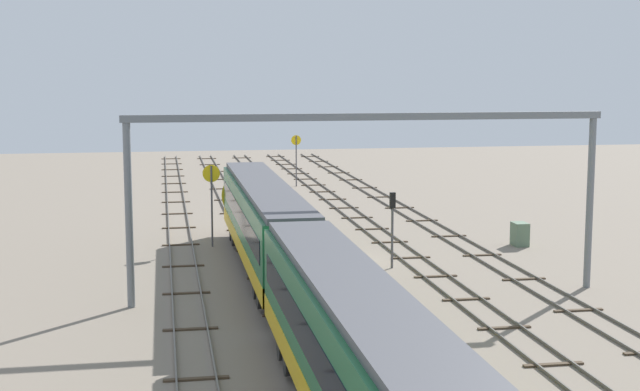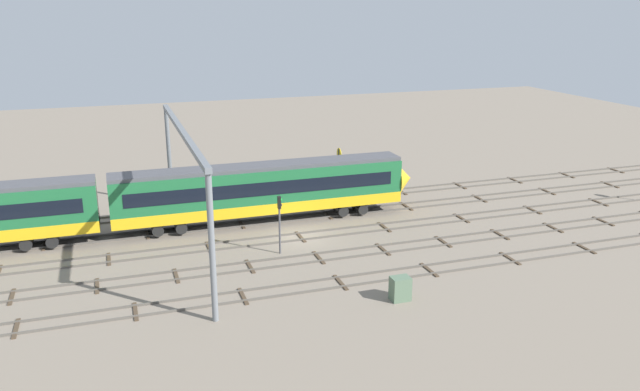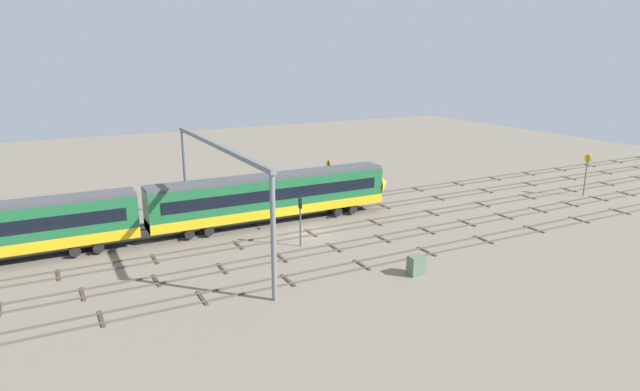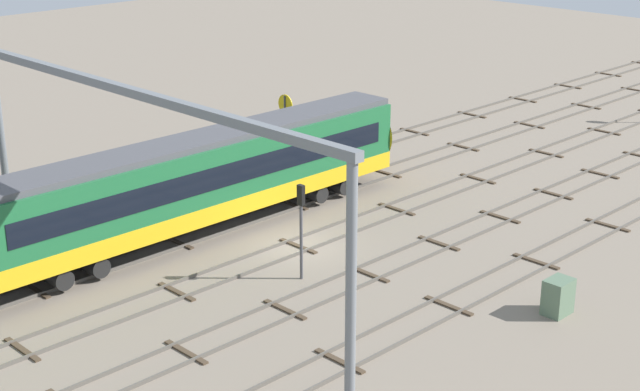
% 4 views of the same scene
% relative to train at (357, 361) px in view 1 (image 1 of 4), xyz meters
% --- Properties ---
extents(ground_plane, '(151.98, 151.98, 0.00)m').
position_rel_train_xyz_m(ground_plane, '(26.19, -4.50, -2.66)').
color(ground_plane, gray).
extents(track_near_foreground, '(135.98, 2.40, 0.16)m').
position_rel_train_xyz_m(track_near_foreground, '(26.19, -13.51, -2.59)').
color(track_near_foreground, '#59544C').
rests_on(track_near_foreground, ground).
extents(track_second_near, '(135.98, 2.40, 0.16)m').
position_rel_train_xyz_m(track_second_near, '(26.19, -9.01, -2.59)').
color(track_second_near, '#59544C').
rests_on(track_second_near, ground).
extents(track_middle, '(135.98, 2.40, 0.16)m').
position_rel_train_xyz_m(track_middle, '(26.19, -4.50, -2.59)').
color(track_middle, '#59544C').
rests_on(track_middle, ground).
extents(track_with_train, '(135.98, 2.40, 0.16)m').
position_rel_train_xyz_m(track_with_train, '(26.19, 0.00, -2.59)').
color(track_with_train, '#59544C').
rests_on(track_with_train, ground).
extents(track_far_background, '(135.98, 2.40, 0.16)m').
position_rel_train_xyz_m(track_far_background, '(26.19, 4.50, -2.59)').
color(track_far_background, '#59544C').
rests_on(track_far_background, ground).
extents(train, '(75.20, 3.24, 4.80)m').
position_rel_train_xyz_m(train, '(0.00, 0.00, 0.00)').
color(train, '#1E6638').
rests_on(train, ground).
extents(overhead_gantry, '(0.40, 23.80, 9.13)m').
position_rel_train_xyz_m(overhead_gantry, '(17.57, -4.45, 4.45)').
color(overhead_gantry, slate).
rests_on(overhead_gantry, ground).
extents(speed_sign_near_foreground, '(0.14, 0.96, 4.99)m').
position_rel_train_xyz_m(speed_sign_near_foreground, '(61.04, -7.24, 0.63)').
color(speed_sign_near_foreground, '#4C4C51').
rests_on(speed_sign_near_foreground, ground).
extents(speed_sign_mid_trackside, '(0.14, 1.10, 5.26)m').
position_rel_train_xyz_m(speed_sign_mid_trackside, '(31.92, 2.52, 0.90)').
color(speed_sign_mid_trackside, '#4C4C51').
rests_on(speed_sign_mid_trackside, ground).
extents(signal_light_trackside_approach, '(0.31, 0.32, 4.36)m').
position_rel_train_xyz_m(signal_light_trackside_approach, '(23.81, -7.23, 0.20)').
color(signal_light_trackside_approach, '#4C4C51').
rests_on(signal_light_trackside_approach, ground).
extents(relay_cabinet, '(1.20, 0.89, 1.51)m').
position_rel_train_xyz_m(relay_cabinet, '(28.80, -16.99, -1.90)').
color(relay_cabinet, '#597259').
rests_on(relay_cabinet, ground).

